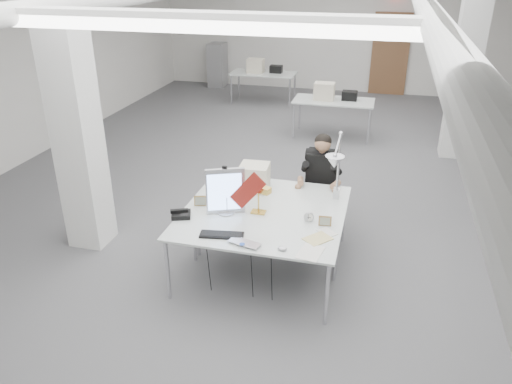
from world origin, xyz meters
TOP-DOWN VIEW (x-y plane):
  - room_shell at (0.04, 0.13)m, footprint 10.04×14.04m
  - desk_main at (0.00, -2.50)m, footprint 1.80×0.90m
  - desk_second at (0.00, -1.60)m, footprint 1.80×0.90m
  - bg_desk_a at (0.20, 3.00)m, footprint 1.60×0.80m
  - bg_desk_b at (-1.80, 5.20)m, footprint 1.60×0.80m
  - filing_cabinet at (-3.50, 6.65)m, footprint 0.45×0.55m
  - office_chair at (0.49, -0.90)m, footprint 0.58×0.58m
  - seated_person at (0.49, -0.95)m, footprint 0.54×0.66m
  - monitor at (-0.40, -2.21)m, footprint 0.41×0.21m
  - pennant at (-0.14, -2.24)m, footprint 0.43×0.07m
  - keyboard at (-0.29, -2.71)m, footprint 0.47×0.22m
  - laptop at (-0.03, -2.86)m, footprint 0.37×0.29m
  - mouse at (0.37, -2.82)m, footprint 0.10×0.08m
  - bankers_lamp at (-0.05, -2.11)m, footprint 0.35×0.24m
  - desk_phone at (-0.85, -2.42)m, footprint 0.25×0.24m
  - picture_frame_left at (-0.74, -2.11)m, footprint 0.16×0.08m
  - picture_frame_right at (0.71, -2.22)m, footprint 0.14×0.05m
  - desk_clock at (0.53, -2.17)m, footprint 0.12×0.06m
  - paper_stack_a at (0.65, -2.80)m, footprint 0.26×0.34m
  - paper_stack_b at (0.68, -2.52)m, footprint 0.32×0.33m
  - paper_stack_c at (0.75, -2.37)m, footprint 0.23×0.23m
  - beige_monitor at (-0.25, -1.52)m, footprint 0.36×0.35m
  - architect_lamp at (0.75, -1.75)m, footprint 0.50×0.74m

SIDE VIEW (x-z plane):
  - office_chair at x=0.49m, z-range 0.00..1.16m
  - filing_cabinet at x=-3.50m, z-range 0.00..1.20m
  - desk_main at x=0.00m, z-range 0.73..0.75m
  - desk_second at x=0.00m, z-range 0.73..0.75m
  - bg_desk_a at x=0.20m, z-range 0.73..0.75m
  - bg_desk_b at x=-1.80m, z-range 0.73..0.75m
  - paper_stack_c at x=0.75m, z-range 0.76..0.76m
  - paper_stack_a at x=0.65m, z-range 0.76..0.76m
  - paper_stack_b at x=0.68m, z-range 0.76..0.76m
  - keyboard at x=-0.29m, z-range 0.76..0.78m
  - laptop at x=-0.03m, z-range 0.76..0.78m
  - mouse at x=0.37m, z-range 0.76..0.79m
  - desk_phone at x=-0.85m, z-range 0.76..0.81m
  - desk_clock at x=0.53m, z-range 0.75..0.86m
  - picture_frame_right at x=0.71m, z-range 0.75..0.86m
  - picture_frame_left at x=-0.74m, z-range 0.75..0.88m
  - seated_person at x=0.49m, z-range 0.41..1.39m
  - beige_monitor at x=-0.25m, z-range 0.76..1.08m
  - bankers_lamp at x=-0.05m, z-range 0.75..1.12m
  - monitor at x=-0.40m, z-range 0.75..1.29m
  - pennant at x=-0.14m, z-range 0.84..1.31m
  - architect_lamp at x=0.75m, z-range 0.75..1.66m
  - room_shell at x=0.04m, z-range 0.07..3.31m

